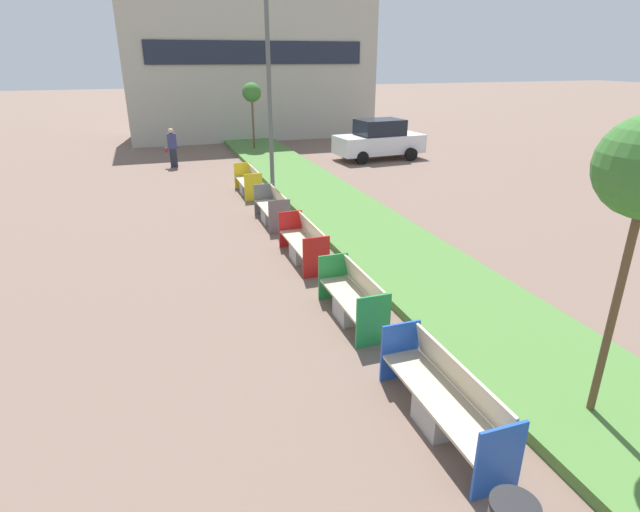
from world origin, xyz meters
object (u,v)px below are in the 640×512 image
at_px(parked_car_distant, 379,140).
at_px(bench_blue_frame, 444,402).
at_px(sapling_tree_far, 252,93).
at_px(bench_green_frame, 353,301).
at_px(street_lamp_post, 269,70).
at_px(bench_grey_frame, 273,211).
at_px(bench_yellow_frame, 249,184).
at_px(bench_red_frame, 304,246).
at_px(pedestrian_walking, 172,148).

bearing_deg(parked_car_distant, bench_blue_frame, -116.83).
bearing_deg(bench_blue_frame, sapling_tree_far, 84.75).
relative_size(bench_green_frame, sapling_tree_far, 0.58).
distance_m(sapling_tree_far, parked_car_distant, 6.85).
bearing_deg(sapling_tree_far, bench_green_frame, -96.16).
distance_m(bench_blue_frame, sapling_tree_far, 21.52).
xyz_separation_m(bench_green_frame, street_lamp_post, (0.61, 8.68, 3.83)).
bearing_deg(bench_grey_frame, bench_yellow_frame, 89.99).
height_order(bench_red_frame, sapling_tree_far, sapling_tree_far).
height_order(bench_grey_frame, bench_yellow_frame, same).
bearing_deg(parked_car_distant, pedestrian_walking, 168.23).
height_order(bench_grey_frame, parked_car_distant, parked_car_distant).
height_order(bench_blue_frame, sapling_tree_far, sapling_tree_far).
distance_m(bench_blue_frame, bench_yellow_frame, 12.85).
bearing_deg(street_lamp_post, bench_blue_frame, -92.96).
distance_m(bench_green_frame, bench_red_frame, 3.08).
bearing_deg(bench_yellow_frame, pedestrian_walking, 111.35).
xyz_separation_m(bench_green_frame, sapling_tree_far, (1.96, 18.19, 2.53)).
relative_size(bench_blue_frame, sapling_tree_far, 0.70).
xyz_separation_m(bench_red_frame, sapling_tree_far, (1.96, 15.11, 2.53)).
distance_m(bench_grey_frame, parked_car_distant, 10.81).
distance_m(bench_red_frame, bench_yellow_frame, 6.67).
distance_m(bench_red_frame, sapling_tree_far, 15.44).
bearing_deg(bench_blue_frame, bench_red_frame, 90.03).
bearing_deg(bench_red_frame, street_lamp_post, 83.77).
xyz_separation_m(bench_grey_frame, sapling_tree_far, (1.96, 11.96, 2.53)).
bearing_deg(pedestrian_walking, bench_blue_frame, -83.10).
bearing_deg(bench_red_frame, bench_yellow_frame, 90.01).
xyz_separation_m(bench_blue_frame, bench_green_frame, (-0.00, 3.09, -0.01)).
distance_m(street_lamp_post, sapling_tree_far, 9.68).
bearing_deg(sapling_tree_far, parked_car_distant, -36.78).
bearing_deg(bench_blue_frame, street_lamp_post, 87.04).
relative_size(bench_blue_frame, parked_car_distant, 0.55).
height_order(bench_grey_frame, sapling_tree_far, sapling_tree_far).
distance_m(bench_green_frame, pedestrian_walking, 15.67).
bearing_deg(sapling_tree_far, bench_grey_frame, -99.31).
bearing_deg(pedestrian_walking, bench_yellow_frame, -68.65).
height_order(bench_red_frame, parked_car_distant, parked_car_distant).
relative_size(bench_grey_frame, pedestrian_walking, 1.17).
bearing_deg(street_lamp_post, bench_red_frame, -96.23).
distance_m(sapling_tree_far, pedestrian_walking, 5.39).
distance_m(bench_green_frame, bench_grey_frame, 6.23).
relative_size(bench_blue_frame, bench_red_frame, 1.12).
height_order(bench_green_frame, bench_red_frame, same).
bearing_deg(street_lamp_post, bench_grey_frame, -104.01).
relative_size(bench_red_frame, bench_yellow_frame, 1.05).
xyz_separation_m(bench_green_frame, bench_yellow_frame, (0.00, 9.75, 0.00)).
xyz_separation_m(bench_yellow_frame, pedestrian_walking, (-2.25, 5.75, 0.50)).
xyz_separation_m(bench_yellow_frame, street_lamp_post, (0.61, -1.07, 3.83)).
bearing_deg(bench_yellow_frame, bench_blue_frame, -89.98).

